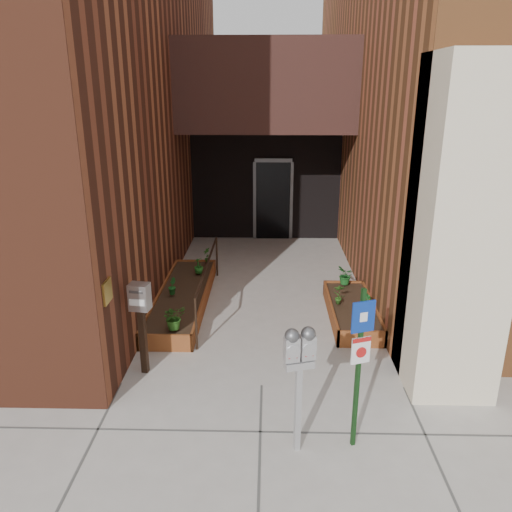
{
  "coord_description": "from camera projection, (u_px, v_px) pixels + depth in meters",
  "views": [
    {
      "loc": [
        0.08,
        -6.06,
        4.0
      ],
      "look_at": [
        -0.12,
        1.8,
        1.32
      ],
      "focal_mm": 35.0,
      "sensor_mm": 36.0,
      "label": 1
    }
  ],
  "objects": [
    {
      "name": "shrub_right_b",
      "position": [
        339.0,
        294.0,
        8.89
      ],
      "size": [
        0.21,
        0.21,
        0.38
      ],
      "primitive_type": "imported",
      "rotation": [
        0.0,
        0.0,
        3.11
      ],
      "color": "#265317",
      "rests_on": "planter_right"
    },
    {
      "name": "sign_post",
      "position": [
        360.0,
        353.0,
        5.47
      ],
      "size": [
        0.26,
        0.11,
        1.98
      ],
      "color": "black",
      "rests_on": "ground"
    },
    {
      "name": "shrub_left_d",
      "position": [
        207.0,
        255.0,
        10.98
      ],
      "size": [
        0.24,
        0.24,
        0.35
      ],
      "primitive_type": "imported",
      "rotation": [
        0.0,
        0.0,
        5.12
      ],
      "color": "#205217",
      "rests_on": "planter_left"
    },
    {
      "name": "architecture",
      "position": [
        259.0,
        43.0,
        11.95
      ],
      "size": [
        20.0,
        14.6,
        10.0
      ],
      "color": "#612C1B",
      "rests_on": "ground"
    },
    {
      "name": "shrub_left_b",
      "position": [
        172.0,
        286.0,
        9.32
      ],
      "size": [
        0.19,
        0.19,
        0.32
      ],
      "primitive_type": "imported",
      "rotation": [
        0.0,
        0.0,
        1.69
      ],
      "color": "#1C6322",
      "rests_on": "planter_left"
    },
    {
      "name": "planter_left",
      "position": [
        183.0,
        299.0,
        9.58
      ],
      "size": [
        0.9,
        3.6,
        0.3
      ],
      "color": "brown",
      "rests_on": "ground"
    },
    {
      "name": "ground",
      "position": [
        261.0,
        386.0,
        7.03
      ],
      "size": [
        80.0,
        80.0,
        0.0
      ],
      "primitive_type": "plane",
      "color": "#9E9991",
      "rests_on": "ground"
    },
    {
      "name": "handrail",
      "position": [
        208.0,
        270.0,
        9.32
      ],
      "size": [
        0.04,
        3.34,
        0.9
      ],
      "color": "black",
      "rests_on": "ground"
    },
    {
      "name": "payment_dropbox",
      "position": [
        141.0,
        309.0,
        7.05
      ],
      "size": [
        0.3,
        0.25,
        1.4
      ],
      "color": "black",
      "rests_on": "ground"
    },
    {
      "name": "shrub_left_a",
      "position": [
        174.0,
        317.0,
        7.97
      ],
      "size": [
        0.51,
        0.51,
        0.41
      ],
      "primitive_type": "imported",
      "rotation": [
        0.0,
        0.0,
        0.59
      ],
      "color": "#275819",
      "rests_on": "planter_left"
    },
    {
      "name": "shrub_right_c",
      "position": [
        345.0,
        275.0,
        9.77
      ],
      "size": [
        0.34,
        0.34,
        0.37
      ],
      "primitive_type": "imported",
      "rotation": [
        0.0,
        0.0,
        4.73
      ],
      "color": "#1A5C1F",
      "rests_on": "planter_right"
    },
    {
      "name": "shrub_left_c",
      "position": [
        199.0,
        265.0,
        10.36
      ],
      "size": [
        0.27,
        0.27,
        0.34
      ],
      "primitive_type": "imported",
      "rotation": [
        0.0,
        0.0,
        3.97
      ],
      "color": "#1D5F1B",
      "rests_on": "planter_left"
    },
    {
      "name": "shrub_right_a",
      "position": [
        367.0,
        302.0,
        8.62
      ],
      "size": [
        0.23,
        0.23,
        0.31
      ],
      "primitive_type": "imported",
      "rotation": [
        0.0,
        0.0,
        1.15
      ],
      "color": "#195A1E",
      "rests_on": "planter_right"
    },
    {
      "name": "parking_meter",
      "position": [
        299.0,
        357.0,
        5.41
      ],
      "size": [
        0.36,
        0.21,
        1.56
      ],
      "color": "#B0B0B2",
      "rests_on": "ground"
    },
    {
      "name": "planter_right",
      "position": [
        352.0,
        312.0,
        9.03
      ],
      "size": [
        0.8,
        2.2,
        0.3
      ],
      "color": "brown",
      "rests_on": "ground"
    }
  ]
}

